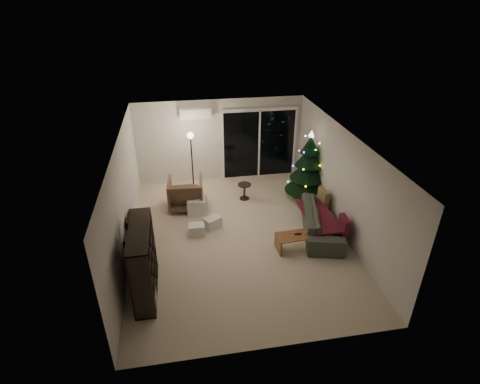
% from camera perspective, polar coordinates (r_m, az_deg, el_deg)
% --- Properties ---
extents(room, '(6.50, 7.51, 2.60)m').
position_cam_1_polar(room, '(9.94, 0.86, 3.23)').
color(room, beige).
rests_on(room, ground).
extents(bookshelf, '(0.47, 1.48, 1.45)m').
position_cam_1_polar(bookshelf, '(7.42, -15.91, -10.49)').
color(bookshelf, black).
rests_on(bookshelf, floor).
extents(media_cabinet, '(0.49, 1.30, 0.81)m').
position_cam_1_polar(media_cabinet, '(8.63, -14.99, -6.85)').
color(media_cabinet, black).
rests_on(media_cabinet, floor).
extents(stereo, '(0.41, 0.49, 0.17)m').
position_cam_1_polar(stereo, '(8.37, -15.41, -4.09)').
color(stereo, black).
rests_on(stereo, media_cabinet).
extents(armchair, '(0.97, 0.99, 0.85)m').
position_cam_1_polar(armchair, '(10.18, -8.27, -0.17)').
color(armchair, brown).
rests_on(armchair, floor).
extents(ottoman, '(0.55, 0.55, 0.43)m').
position_cam_1_polar(ottoman, '(9.99, -6.53, -2.06)').
color(ottoman, beige).
rests_on(ottoman, floor).
extents(cardboard_box_a, '(0.39, 0.30, 0.27)m').
position_cam_1_polar(cardboard_box_a, '(9.17, -6.63, -5.70)').
color(cardboard_box_a, silver).
rests_on(cardboard_box_a, floor).
extents(cardboard_box_b, '(0.50, 0.47, 0.28)m').
position_cam_1_polar(cardboard_box_b, '(9.39, -4.24, -4.65)').
color(cardboard_box_b, silver).
rests_on(cardboard_box_b, floor).
extents(side_table, '(0.43, 0.43, 0.46)m').
position_cam_1_polar(side_table, '(10.57, 0.68, 0.09)').
color(side_table, black).
rests_on(side_table, floor).
extents(floor_lamp, '(0.29, 0.29, 1.81)m').
position_cam_1_polar(floor_lamp, '(10.65, -7.28, 4.11)').
color(floor_lamp, black).
rests_on(floor_lamp, floor).
extents(sofa, '(1.35, 2.30, 0.63)m').
position_cam_1_polar(sofa, '(9.33, 12.38, -4.24)').
color(sofa, '#40433E').
rests_on(sofa, floor).
extents(sofa_throw, '(0.68, 1.56, 0.05)m').
position_cam_1_polar(sofa_throw, '(9.22, 11.89, -3.57)').
color(sofa_throw, maroon).
rests_on(sofa_throw, sofa).
extents(cushion_a, '(0.16, 0.42, 0.42)m').
position_cam_1_polar(cushion_a, '(9.80, 12.56, -0.81)').
color(cushion_a, '#9D8A58').
rests_on(cushion_a, sofa).
extents(cushion_b, '(0.15, 0.42, 0.42)m').
position_cam_1_polar(cushion_b, '(8.80, 15.56, -4.90)').
color(cushion_b, maroon).
rests_on(cushion_b, sofa).
extents(coffee_table, '(1.28, 0.51, 0.40)m').
position_cam_1_polar(coffee_table, '(8.74, 9.66, -7.36)').
color(coffee_table, brown).
rests_on(coffee_table, floor).
extents(remote_a, '(0.16, 0.05, 0.02)m').
position_cam_1_polar(remote_a, '(8.58, 8.82, -6.35)').
color(remote_a, black).
rests_on(remote_a, coffee_table).
extents(remote_b, '(0.15, 0.09, 0.02)m').
position_cam_1_polar(remote_b, '(8.69, 10.30, -5.97)').
color(remote_b, slate).
rests_on(remote_b, coffee_table).
extents(christmas_tree, '(1.48, 1.48, 2.00)m').
position_cam_1_polar(christmas_tree, '(10.49, 10.42, 4.06)').
color(christmas_tree, black).
rests_on(christmas_tree, floor).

